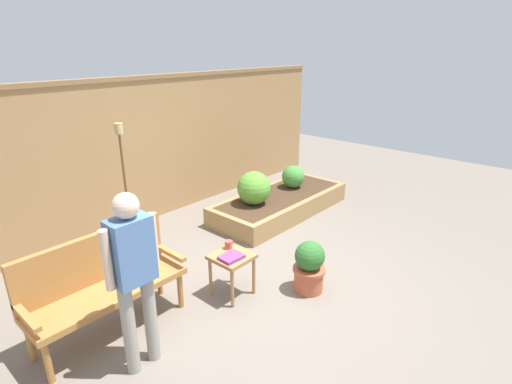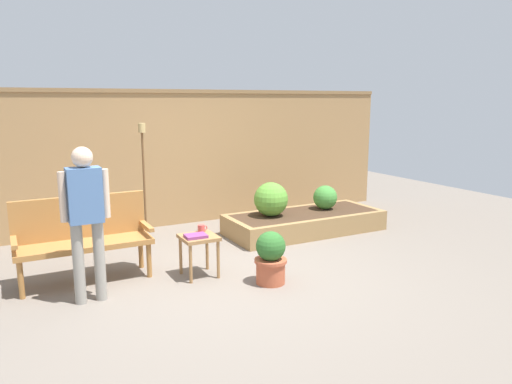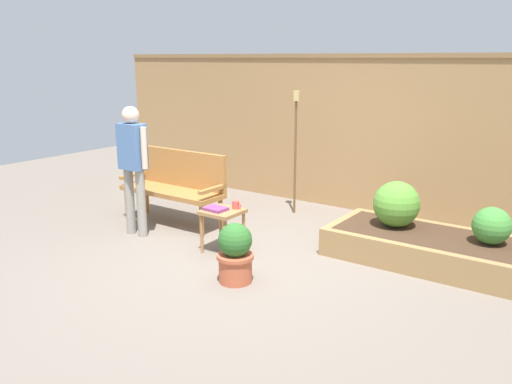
% 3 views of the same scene
% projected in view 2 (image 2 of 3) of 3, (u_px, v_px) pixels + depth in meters
% --- Properties ---
extents(ground_plane, '(14.00, 14.00, 0.00)m').
position_uv_depth(ground_plane, '(231.00, 276.00, 5.56)').
color(ground_plane, '#70665B').
extents(fence_back, '(8.40, 0.14, 2.16)m').
position_uv_depth(fence_back, '(160.00, 158.00, 7.61)').
color(fence_back, '#A37A4C').
rests_on(fence_back, ground_plane).
extents(garden_bench, '(1.44, 0.48, 0.94)m').
position_uv_depth(garden_bench, '(83.00, 233.00, 5.37)').
color(garden_bench, '#A87038').
rests_on(garden_bench, ground_plane).
extents(side_table, '(0.40, 0.40, 0.48)m').
position_uv_depth(side_table, '(199.00, 243.00, 5.50)').
color(side_table, '#9E7042').
rests_on(side_table, ground_plane).
extents(cup_on_table, '(0.12, 0.08, 0.09)m').
position_uv_depth(cup_on_table, '(202.00, 228.00, 5.62)').
color(cup_on_table, '#CC4C47').
rests_on(cup_on_table, side_table).
extents(book_on_table, '(0.25, 0.20, 0.03)m').
position_uv_depth(book_on_table, '(196.00, 236.00, 5.41)').
color(book_on_table, '#7F3875').
rests_on(book_on_table, side_table).
extents(potted_boxwood, '(0.36, 0.36, 0.59)m').
position_uv_depth(potted_boxwood, '(271.00, 257.00, 5.30)').
color(potted_boxwood, '#B75638').
rests_on(potted_boxwood, ground_plane).
extents(raised_planter_bed, '(2.40, 1.00, 0.30)m').
position_uv_depth(raised_planter_bed, '(305.00, 222.00, 7.41)').
color(raised_planter_bed, '#997547').
rests_on(raised_planter_bed, ground_plane).
extents(shrub_near_bench, '(0.50, 0.50, 0.50)m').
position_uv_depth(shrub_near_bench, '(271.00, 199.00, 7.13)').
color(shrub_near_bench, brown).
rests_on(shrub_near_bench, raised_planter_bed).
extents(shrub_far_corner, '(0.38, 0.38, 0.38)m').
position_uv_depth(shrub_far_corner, '(325.00, 197.00, 7.59)').
color(shrub_far_corner, brown).
rests_on(shrub_far_corner, raised_planter_bed).
extents(tiki_torch, '(0.10, 0.10, 1.68)m').
position_uv_depth(tiki_torch, '(143.00, 161.00, 6.82)').
color(tiki_torch, brown).
rests_on(tiki_torch, ground_plane).
extents(person_by_bench, '(0.47, 0.20, 1.56)m').
position_uv_depth(person_by_bench, '(86.00, 211.00, 4.70)').
color(person_by_bench, gray).
rests_on(person_by_bench, ground_plane).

